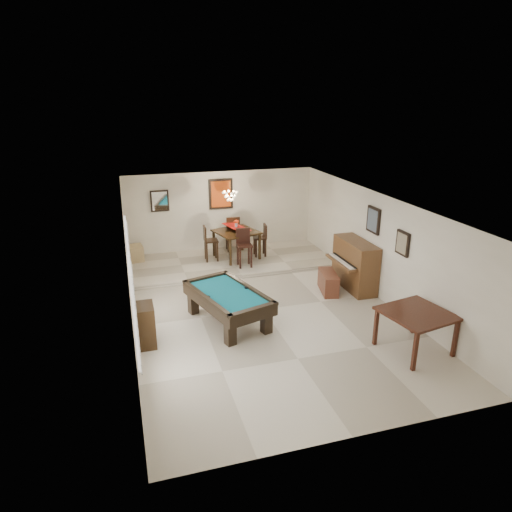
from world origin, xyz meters
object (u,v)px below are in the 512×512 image
piano_bench (328,282)px  chandelier (230,192)px  square_table (415,331)px  corner_bench (136,253)px  dining_table (236,242)px  upright_piano (350,265)px  apothecary_chest (145,325)px  dining_chair_south (244,248)px  dining_chair_west (211,243)px  dining_chair_east (260,240)px  flower_vase (236,223)px  dining_chair_north (232,233)px  pool_table (228,308)px

piano_bench → chandelier: size_ratio=1.57×
square_table → piano_bench: size_ratio=1.29×
corner_bench → chandelier: (2.75, -0.83, 1.85)m
dining_table → chandelier: size_ratio=1.95×
upright_piano → square_table: bearing=-93.9°
square_table → apothecary_chest: bearing=161.1°
dining_chair_south → dining_chair_west: (-0.82, 0.78, -0.02)m
dining_chair_west → dining_chair_east: (1.52, -0.01, -0.04)m
piano_bench → flower_vase: flower_vase is taller
upright_piano → dining_chair_north: bearing=122.6°
dining_chair_south → apothecary_chest: bearing=-128.5°
dining_table → apothecary_chest: bearing=-125.0°
apothecary_chest → dining_chair_east: 5.66m
square_table → dining_chair_north: size_ratio=1.07×
dining_table → chandelier: (-0.22, -0.23, 1.60)m
dining_chair_north → square_table: bearing=111.9°
piano_bench → dining_table: 3.39m
pool_table → chandelier: bearing=58.3°
chandelier → apothecary_chest: bearing=-124.4°
flower_vase → dining_chair_west: 0.96m
upright_piano → piano_bench: bearing=-174.7°
dining_chair_south → chandelier: (-0.26, 0.57, 1.53)m
flower_vase → corner_bench: size_ratio=0.44×
apothecary_chest → corner_bench: bearing=89.6°
flower_vase → chandelier: size_ratio=0.38×
flower_vase → dining_chair_north: bearing=86.0°
flower_vase → upright_piano: bearing=-50.8°
apothecary_chest → upright_piano: bearing=15.0°
square_table → dining_chair_east: size_ratio=1.23×
square_table → dining_chair_south: 5.64m
dining_table → corner_bench: 3.04m
flower_vase → corner_bench: bearing=168.5°
pool_table → square_table: (3.28, -2.21, 0.06)m
square_table → dining_chair_north: 7.05m
piano_bench → dining_chair_east: dining_chair_east is taller
square_table → dining_table: size_ratio=1.04×
pool_table → corner_bench: bearing=95.3°
square_table → dining_chair_west: (-2.90, 6.01, 0.23)m
pool_table → chandelier: size_ratio=3.60×
pool_table → piano_bench: pool_table is taller
dining_chair_west → dining_chair_east: 1.52m
upright_piano → dining_chair_west: 4.21m
pool_table → upright_piano: 3.63m
upright_piano → chandelier: (-2.55, 2.63, 1.56)m
flower_vase → dining_chair_east: bearing=-2.3°
square_table → dining_chair_south: bearing=111.6°
dining_chair_north → corner_bench: dining_chair_north is taller
dining_chair_south → dining_chair_west: bearing=139.3°
dining_chair_south → dining_chair_east: bearing=50.3°
upright_piano → chandelier: size_ratio=2.58×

